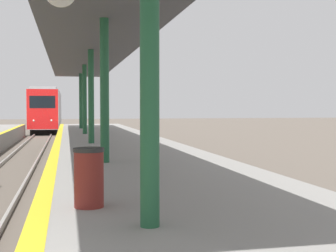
# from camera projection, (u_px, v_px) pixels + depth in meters

# --- Properties ---
(train) EXTENTS (2.74, 23.35, 4.39)m
(train) POSITION_uv_depth(u_px,v_px,m) (48.00, 110.00, 52.12)
(train) COLOR black
(train) RESTS_ON ground
(station_canopy) EXTENTS (3.67, 34.99, 4.09)m
(station_canopy) POSITION_uv_depth(u_px,v_px,m) (91.00, 49.00, 19.38)
(station_canopy) COLOR #1E5133
(station_canopy) RESTS_ON platform_right
(trash_bin) EXTENTS (0.46, 0.46, 0.89)m
(trash_bin) POSITION_uv_depth(u_px,v_px,m) (89.00, 177.00, 7.00)
(trash_bin) COLOR maroon
(trash_bin) RESTS_ON platform_right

